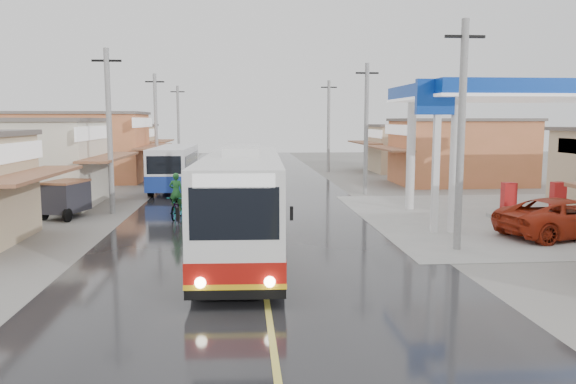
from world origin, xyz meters
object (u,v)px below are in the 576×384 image
(coach_bus, at_px, (243,203))
(cyclist, at_px, (177,204))
(second_bus, at_px, (174,167))
(tricycle_near, at_px, (66,197))
(jeepney, at_px, (566,218))

(coach_bus, xyz_separation_m, cyclist, (-3.08, 7.28, -1.07))
(coach_bus, xyz_separation_m, second_bus, (-4.41, 17.91, -0.25))
(cyclist, relative_size, tricycle_near, 0.83)
(jeepney, xyz_separation_m, cyclist, (-15.76, 5.43, -0.05))
(second_bus, distance_m, tricycle_near, 10.81)
(second_bus, relative_size, jeepney, 1.56)
(cyclist, xyz_separation_m, tricycle_near, (-5.20, 0.55, 0.30))
(coach_bus, relative_size, tricycle_near, 4.53)
(coach_bus, distance_m, second_bus, 18.44)
(coach_bus, height_order, cyclist, coach_bus)
(jeepney, relative_size, tricycle_near, 2.10)
(second_bus, distance_m, jeepney, 23.47)
(cyclist, bearing_deg, second_bus, 103.54)
(cyclist, bearing_deg, tricycle_near, -179.67)
(coach_bus, height_order, second_bus, coach_bus)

